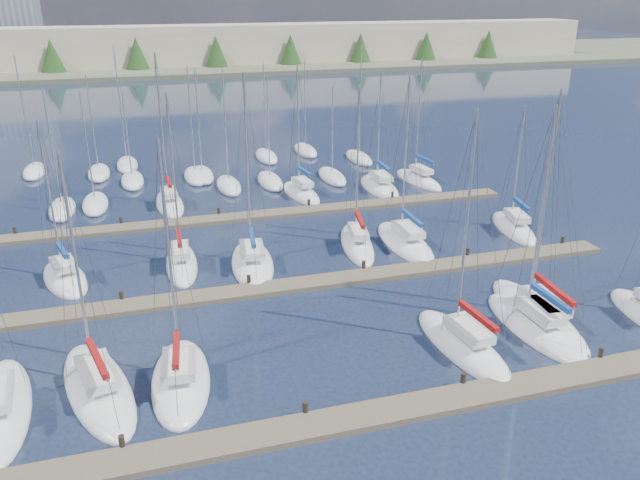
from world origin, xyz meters
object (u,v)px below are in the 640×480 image
object	(u,v)px
sailboat_a	(0,408)
sailboat_n	(170,203)
sailboat_d	(463,345)
sailboat_k	(357,244)
sailboat_j	(252,263)
sailboat_f	(537,316)
sailboat_m	(514,228)
sailboat_b	(98,388)
sailboat_p	(301,193)
sailboat_r	(418,180)
sailboat_l	(405,242)
sailboat_i	(182,263)
sailboat_c	(181,380)
sailboat_q	(379,187)
sailboat_h	(65,278)
sailboat_e	(533,326)

from	to	relation	value
sailboat_a	sailboat_n	size ratio (longest dim) A/B	0.90
sailboat_d	sailboat_k	distance (m)	15.31
sailboat_d	sailboat_a	distance (m)	23.25
sailboat_j	sailboat_f	bearing A→B (deg)	-33.43
sailboat_m	sailboat_b	xyz separation A→B (m)	(-31.64, -13.36, -0.01)
sailboat_n	sailboat_p	size ratio (longest dim) A/B	1.11
sailboat_d	sailboat_f	bearing A→B (deg)	11.51
sailboat_j	sailboat_d	xyz separation A→B (m)	(8.92, -14.12, 0.00)
sailboat_b	sailboat_k	bearing A→B (deg)	22.90
sailboat_m	sailboat_r	bearing A→B (deg)	107.67
sailboat_l	sailboat_j	bearing A→B (deg)	-176.39
sailboat_n	sailboat_i	world-z (taller)	sailboat_n
sailboat_d	sailboat_n	distance (m)	32.16
sailboat_f	sailboat_c	distance (m)	20.90
sailboat_c	sailboat_a	bearing A→B (deg)	-174.91
sailboat_c	sailboat_b	xyz separation A→B (m)	(-3.90, 0.48, -0.01)
sailboat_f	sailboat_b	xyz separation A→B (m)	(-24.79, -0.16, -0.01)
sailboat_f	sailboat_k	world-z (taller)	sailboat_f
sailboat_n	sailboat_r	size ratio (longest dim) A/B	1.09
sailboat_j	sailboat_q	bearing A→B (deg)	49.81
sailboat_q	sailboat_c	distance (m)	34.89
sailboat_n	sailboat_b	xyz separation A→B (m)	(-5.30, -27.60, -0.03)
sailboat_p	sailboat_h	bearing A→B (deg)	-151.55
sailboat_q	sailboat_r	bearing A→B (deg)	15.55
sailboat_f	sailboat_c	xyz separation A→B (m)	(-20.89, -0.65, 0.00)
sailboat_f	sailboat_d	xyz separation A→B (m)	(-5.87, -1.70, 0.01)
sailboat_e	sailboat_c	world-z (taller)	sailboat_e
sailboat_n	sailboat_h	world-z (taller)	sailboat_n
sailboat_r	sailboat_k	bearing A→B (deg)	-136.39
sailboat_l	sailboat_e	size ratio (longest dim) A/B	0.99
sailboat_f	sailboat_e	distance (m)	1.38
sailboat_f	sailboat_b	bearing A→B (deg)	-174.89
sailboat_p	sailboat_k	xyz separation A→B (m)	(0.78, -13.49, 0.00)
sailboat_n	sailboat_p	xyz separation A→B (m)	(12.22, -0.34, -0.01)
sailboat_a	sailboat_e	distance (m)	28.14
sailboat_p	sailboat_c	bearing A→B (deg)	-121.87
sailboat_j	sailboat_i	bearing A→B (deg)	171.50
sailboat_r	sailboat_b	world-z (taller)	sailboat_r
sailboat_j	sailboat_h	size ratio (longest dim) A/B	1.22
sailboat_a	sailboat_d	bearing A→B (deg)	-8.16
sailboat_j	sailboat_f	distance (m)	19.32
sailboat_j	sailboat_r	xyz separation A→B (m)	(20.05, 15.49, 0.01)
sailboat_c	sailboat_i	size ratio (longest dim) A/B	1.02
sailboat_d	sailboat_c	size ratio (longest dim) A/B	1.06
sailboat_f	sailboat_i	distance (m)	23.94
sailboat_a	sailboat_e	bearing A→B (deg)	-6.25
sailboat_p	sailboat_d	bearing A→B (deg)	-92.92
sailboat_e	sailboat_m	distance (m)	16.20
sailboat_j	sailboat_i	world-z (taller)	sailboat_j
sailboat_k	sailboat_b	size ratio (longest dim) A/B	1.01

